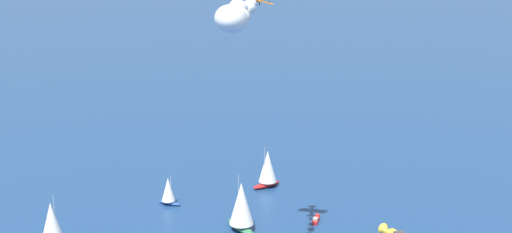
{
  "coord_description": "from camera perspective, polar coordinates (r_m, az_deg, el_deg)",
  "views": [
    {
      "loc": [
        -86.65,
        -106.47,
        68.07
      ],
      "look_at": [
        0.0,
        0.0,
        31.89
      ],
      "focal_mm": 49.42,
      "sensor_mm": 36.0,
      "label": 1
    }
  ],
  "objects": [
    {
      "name": "smoke_trail_lead",
      "position": [
        108.68,
        -1.67,
        8.15
      ],
      "size": [
        27.54,
        27.89,
        5.45
      ],
      "color": "silver"
    },
    {
      "name": "sailboat_outer_ring_a",
      "position": [
        165.24,
        -1.2,
        -7.26
      ],
      "size": [
        6.36,
        10.66,
        13.39
      ],
      "color": "#33704C",
      "rests_on": "ground_plane"
    },
    {
      "name": "sailboat_offshore",
      "position": [
        193.03,
        0.94,
        -4.22
      ],
      "size": [
        9.05,
        5.08,
        11.59
      ],
      "color": "#B21E1E",
      "rests_on": "ground_plane"
    },
    {
      "name": "sailboat_far_stbd",
      "position": [
        161.36,
        -16.17,
        -8.54
      ],
      "size": [
        9.94,
        7.77,
        12.82
      ],
      "color": "#B21E1E",
      "rests_on": "ground_plane"
    },
    {
      "name": "motorboat_outer_ring_d",
      "position": [
        173.25,
        4.89,
        -8.28
      ],
      "size": [
        4.89,
        4.18,
        1.49
      ],
      "color": "#B21E1E",
      "rests_on": "ground_plane"
    },
    {
      "name": "sailboat_ahead",
      "position": [
        182.64,
        -7.11,
        -5.99
      ],
      "size": [
        4.67,
        6.39,
        8.09
      ],
      "color": "#23478C",
      "rests_on": "ground_plane"
    }
  ]
}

